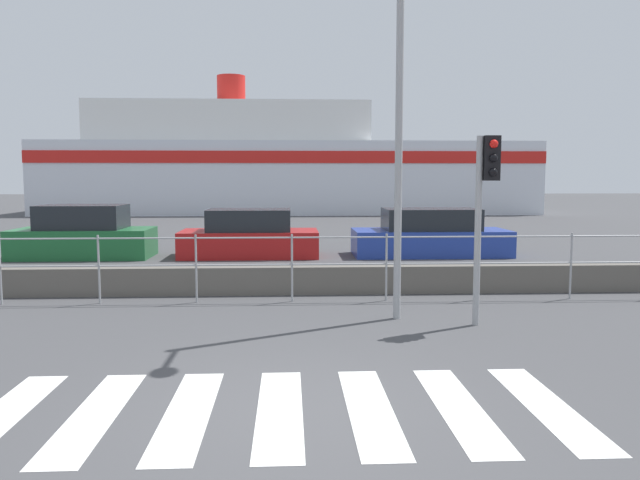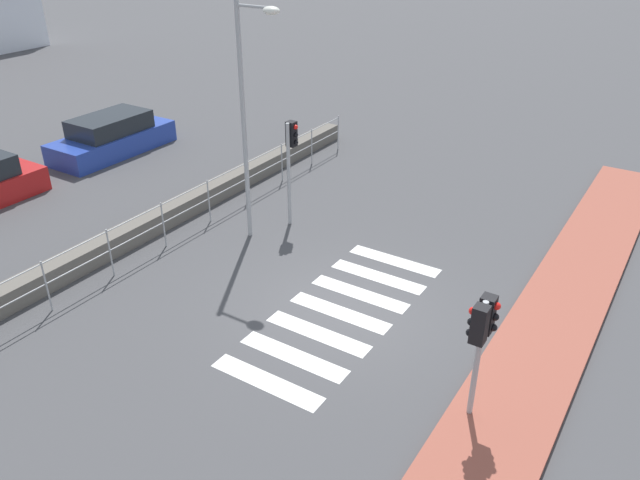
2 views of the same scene
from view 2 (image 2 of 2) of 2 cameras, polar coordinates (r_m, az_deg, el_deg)
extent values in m
plane|color=#424244|center=(14.02, 2.15, -6.35)|extent=(160.00, 160.00, 0.00)
cube|color=#934C3D|center=(12.86, 18.40, -11.41)|extent=(24.00, 1.80, 0.12)
cube|color=silver|center=(12.15, -4.90, -12.78)|extent=(0.45, 2.40, 0.01)
cube|color=silver|center=(12.70, -2.42, -10.56)|extent=(0.45, 2.40, 0.01)
cube|color=silver|center=(13.29, -0.19, -8.51)|extent=(0.45, 2.40, 0.01)
cube|color=silver|center=(13.91, 1.83, -6.64)|extent=(0.45, 2.40, 0.01)
cube|color=silver|center=(14.56, 3.65, -4.91)|extent=(0.45, 2.40, 0.01)
cube|color=silver|center=(15.24, 5.31, -3.34)|extent=(0.45, 2.40, 0.01)
cube|color=silver|center=(15.94, 6.82, -1.90)|extent=(0.45, 2.40, 0.01)
cube|color=#605B54|center=(17.47, -16.00, 1.01)|extent=(19.58, 0.55, 0.55)
cylinder|color=#9EA0A3|center=(16.48, -14.34, 3.12)|extent=(17.62, 0.03, 0.03)
cylinder|color=#9EA0A3|center=(16.69, -14.14, 1.55)|extent=(17.62, 0.03, 0.03)
cylinder|color=#9EA0A3|center=(14.88, -23.72, -3.90)|extent=(0.04, 0.04, 1.26)
cylinder|color=#9EA0A3|center=(15.73, -18.63, -1.12)|extent=(0.04, 0.04, 1.26)
cylinder|color=#9EA0A3|center=(16.72, -14.12, 1.36)|extent=(0.04, 0.04, 1.26)
cylinder|color=#9EA0A3|center=(17.83, -10.13, 3.55)|extent=(0.04, 0.04, 1.26)
cylinder|color=#9EA0A3|center=(19.04, -6.61, 5.45)|extent=(0.04, 0.04, 1.26)
cylinder|color=#9EA0A3|center=(20.33, -3.50, 7.10)|extent=(0.04, 0.04, 1.26)
cylinder|color=#9EA0A3|center=(21.68, -0.76, 8.53)|extent=(0.04, 0.04, 1.26)
cylinder|color=#9EA0A3|center=(23.09, 1.67, 9.78)|extent=(0.04, 0.04, 1.26)
cylinder|color=#9EA0A3|center=(10.94, 14.14, -10.80)|extent=(0.10, 0.10, 2.44)
cube|color=black|center=(10.29, 14.38, -7.51)|extent=(0.24, 0.24, 0.68)
sphere|color=red|center=(10.20, 13.79, -6.32)|extent=(0.13, 0.13, 0.13)
sphere|color=black|center=(10.32, 13.65, -7.29)|extent=(0.13, 0.13, 0.13)
sphere|color=black|center=(10.44, 13.52, -8.23)|extent=(0.13, 0.13, 0.13)
cube|color=black|center=(10.56, 15.01, -6.57)|extent=(0.24, 0.24, 0.68)
sphere|color=red|center=(10.42, 15.88, -5.83)|extent=(0.13, 0.13, 0.13)
sphere|color=black|center=(10.53, 15.73, -6.79)|extent=(0.13, 0.13, 0.13)
sphere|color=black|center=(10.65, 15.58, -7.72)|extent=(0.13, 0.13, 0.13)
cylinder|color=#9EA0A3|center=(17.10, -2.87, 5.93)|extent=(0.10, 0.10, 2.93)
cube|color=black|center=(16.84, -2.63, 9.67)|extent=(0.24, 0.24, 0.68)
sphere|color=red|center=(16.69, -2.24, 10.28)|extent=(0.13, 0.13, 0.13)
sphere|color=black|center=(16.76, -2.23, 9.59)|extent=(0.13, 0.13, 0.13)
sphere|color=black|center=(16.83, -2.22, 8.91)|extent=(0.13, 0.13, 0.13)
cylinder|color=#9EA0A3|center=(15.99, -6.97, 10.20)|extent=(0.12, 0.12, 6.10)
cylinder|color=#9EA0A3|center=(15.05, -6.09, 20.46)|extent=(0.07, 0.98, 0.07)
ellipsoid|color=silver|center=(14.76, -4.48, 20.18)|extent=(0.32, 0.42, 0.19)
cube|color=#233D9E|center=(24.03, -18.41, 8.46)|extent=(4.53, 1.84, 0.76)
cube|color=#1E2328|center=(23.82, -18.66, 10.02)|extent=(2.72, 1.62, 0.62)
camera|label=1|loc=(11.45, 29.11, -5.35)|focal=35.00mm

